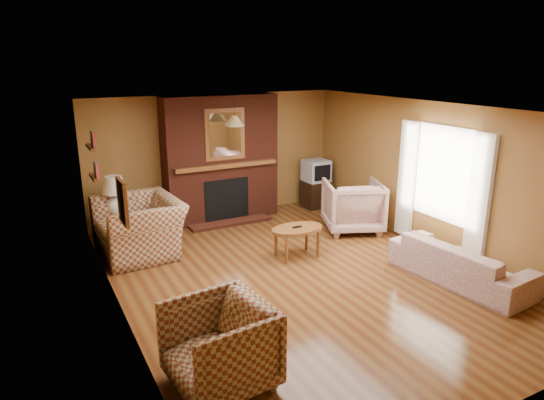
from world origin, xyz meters
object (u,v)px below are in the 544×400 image
plaid_armchair (219,346)px  floral_armchair (353,206)px  fireplace (221,160)px  table_lamp (115,194)px  floral_sofa (460,262)px  tv_stand (315,194)px  crt_tv (316,171)px  coffee_table (297,231)px  side_table (118,231)px  plaid_loveseat (139,227)px

plaid_armchair → floral_armchair: 4.85m
fireplace → table_lamp: size_ratio=3.59×
floral_sofa → tv_stand: 3.99m
plaid_armchair → tv_stand: size_ratio=1.65×
crt_tv → plaid_armchair: bearing=-131.5°
floral_sofa → plaid_armchair: bearing=92.4°
floral_sofa → coffee_table: 2.43m
floral_armchair → tv_stand: floral_armchair is taller
tv_stand → crt_tv: 0.51m
side_table → crt_tv: bearing=4.7°
coffee_table → tv_stand: size_ratio=1.52×
fireplace → plaid_loveseat: 2.24m
floral_sofa → floral_armchair: size_ratio=1.96×
floral_armchair → table_lamp: bearing=6.0°
floral_sofa → coffee_table: (-1.58, 1.84, 0.14)m
plaid_loveseat → fireplace: bearing=115.6°
floral_sofa → tv_stand: size_ratio=3.52×
floral_armchair → side_table: floral_armchair is taller
coffee_table → plaid_loveseat: bearing=149.1°
fireplace → table_lamp: bearing=-165.7°
plaid_armchair → side_table: bearing=176.4°
fireplace → plaid_loveseat: (-1.85, -1.04, -0.73)m
fireplace → plaid_armchair: 5.16m
tv_stand → crt_tv: size_ratio=1.16×
tv_stand → floral_armchair: bearing=-98.9°
fireplace → coffee_table: (0.32, -2.34, -0.75)m
fireplace → floral_sofa: bearing=-65.5°
fireplace → tv_stand: 2.25m
plaid_armchair → side_table: (-0.15, 4.18, -0.16)m
floral_sofa → side_table: bearing=42.0°
side_table → table_lamp: (-0.00, 0.00, 0.64)m
fireplace → plaid_loveseat: fireplace is taller
floral_armchair → plaid_armchair: bearing=60.8°
floral_armchair → fireplace: bearing=-20.1°
fireplace → table_lamp: (-2.10, -0.53, -0.27)m
tv_stand → crt_tv: (0.00, -0.01, 0.51)m
plaid_loveseat → coffee_table: size_ratio=1.62×
side_table → floral_armchair: bearing=-16.7°
plaid_loveseat → floral_sofa: 4.89m
plaid_armchair → plaid_loveseat: bearing=172.8°
floral_sofa → crt_tv: 4.02m
plaid_armchair → coffee_table: (2.27, 2.38, 0.00)m
crt_tv → side_table: bearing=-175.3°
floral_armchair → side_table: (-3.96, 1.19, -0.19)m
crt_tv → coffee_table: bearing=-128.9°
plaid_armchair → tv_stand: (4.00, 4.53, -0.14)m
fireplace → floral_armchair: size_ratio=2.36×
side_table → crt_tv: crt_tv is taller
plaid_armchair → floral_armchair: (3.81, 2.99, 0.04)m
fireplace → coffee_table: bearing=-82.2°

